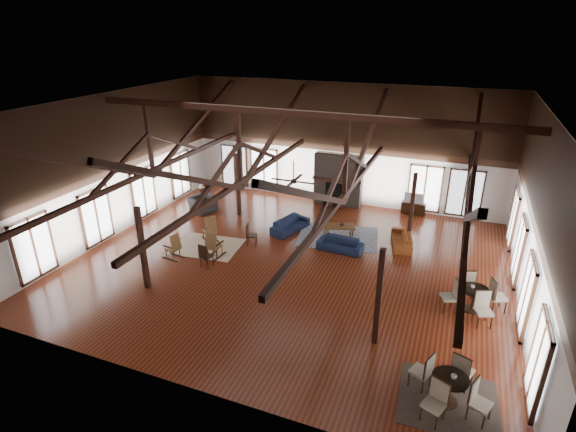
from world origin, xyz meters
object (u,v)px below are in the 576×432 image
at_px(sofa_navy_left, 290,225).
at_px(cafe_table_far, 474,295).
at_px(coffee_table, 339,227).
at_px(armchair, 203,204).
at_px(sofa_orange, 402,239).
at_px(cafe_table_near, 449,385).
at_px(tv_console, 413,208).
at_px(sofa_navy_front, 340,244).

height_order(sofa_navy_left, cafe_table_far, cafe_table_far).
bearing_deg(coffee_table, armchair, 157.15).
distance_m(sofa_orange, cafe_table_far, 4.78).
bearing_deg(cafe_table_near, sofa_navy_left, 132.48).
relative_size(coffee_table, tv_console, 1.31).
relative_size(armchair, cafe_table_far, 0.56).
relative_size(coffee_table, cafe_table_far, 0.70).
height_order(sofa_navy_left, tv_console, sofa_navy_left).
distance_m(sofa_navy_left, armchair, 4.85).
height_order(armchair, tv_console, armchair).
relative_size(sofa_orange, tv_console, 1.66).
distance_m(sofa_navy_front, cafe_table_far, 5.63).
distance_m(coffee_table, cafe_table_near, 9.46).
relative_size(sofa_orange, armchair, 1.60).
xyz_separation_m(sofa_navy_left, tv_console, (4.86, 4.03, -0.00)).
xyz_separation_m(armchair, cafe_table_far, (12.47, -4.03, 0.16)).
bearing_deg(sofa_navy_front, tv_console, 69.54).
bearing_deg(sofa_navy_front, sofa_orange, 35.62).
relative_size(cafe_table_near, cafe_table_far, 0.97).
xyz_separation_m(armchair, tv_console, (9.68, 3.48, -0.10)).
xyz_separation_m(cafe_table_near, tv_console, (-2.29, 11.85, -0.24)).
height_order(sofa_navy_front, armchair, armchair).
relative_size(armchair, tv_console, 1.04).
bearing_deg(sofa_navy_left, sofa_orange, -68.39).
distance_m(sofa_navy_front, cafe_table_near, 8.19).
bearing_deg(armchair, sofa_navy_front, -81.14).
bearing_deg(armchair, coffee_table, -71.78).
bearing_deg(sofa_navy_left, cafe_table_near, -120.37).
bearing_deg(tv_console, cafe_table_near, -79.04).
relative_size(sofa_navy_left, armchair, 1.67).
xyz_separation_m(coffee_table, tv_console, (2.68, 3.80, -0.17)).
bearing_deg(cafe_table_far, cafe_table_near, -96.53).
distance_m(coffee_table, tv_console, 4.66).
bearing_deg(coffee_table, sofa_orange, -17.02).
relative_size(coffee_table, armchair, 1.26).
relative_size(sofa_orange, cafe_table_near, 0.92).
distance_m(sofa_orange, cafe_table_near, 8.51).
xyz_separation_m(sofa_navy_front, cafe_table_near, (4.57, -6.79, 0.26)).
bearing_deg(tv_console, coffee_table, -125.16).
xyz_separation_m(sofa_navy_front, tv_console, (2.27, 5.06, 0.02)).
height_order(coffee_table, cafe_table_near, cafe_table_near).
bearing_deg(sofa_navy_left, cafe_table_far, -97.28).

